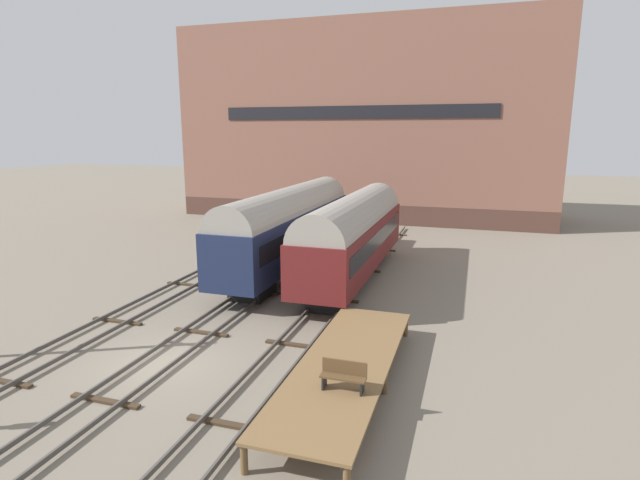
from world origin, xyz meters
name	(u,v)px	position (x,y,z in m)	size (l,w,h in m)	color
ground_plane	(160,363)	(0.00, 0.00, 0.00)	(200.00, 200.00, 0.00)	slate
track_left	(67,345)	(-4.41, 0.00, 0.14)	(2.60, 60.00, 0.26)	#4C4742
track_middle	(160,359)	(0.00, 0.00, 0.14)	(2.60, 60.00, 0.26)	#4C4742
track_right	(266,376)	(4.41, 0.00, 0.14)	(2.60, 60.00, 0.26)	#4C4742
train_car_maroon	(353,233)	(4.41, 12.99, 2.87)	(3.12, 15.32, 5.11)	black
train_car_navy	(289,224)	(0.00, 13.89, 3.02)	(3.00, 17.02, 5.30)	black
station_platform	(346,364)	(7.25, 0.31, 0.87)	(3.03, 10.50, 0.95)	brown
bench	(344,375)	(7.66, -1.52, 1.44)	(1.40, 0.40, 0.91)	brown
warehouse_building	(366,124)	(-0.22, 37.15, 9.54)	(37.02, 11.05, 19.08)	#4F342A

